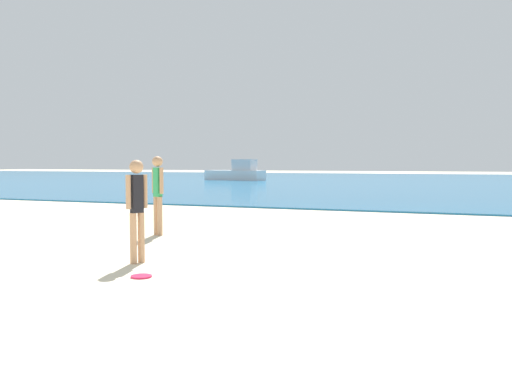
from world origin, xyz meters
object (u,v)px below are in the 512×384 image
object	(u,v)px
person_standing	(137,205)
person_distant	(158,190)
frisbee	(141,276)
boat_far	(237,173)

from	to	relation	value
person_standing	person_distant	world-z (taller)	person_distant
frisbee	person_distant	bearing A→B (deg)	118.74
frisbee	boat_far	xyz separation A→B (m)	(-14.49, 36.98, 0.69)
frisbee	boat_far	bearing A→B (deg)	111.40
frisbee	boat_far	world-z (taller)	boat_far
boat_far	frisbee	bearing A→B (deg)	119.12
frisbee	person_distant	world-z (taller)	person_distant
person_standing	person_distant	size ratio (longest dim) A/B	0.94
person_standing	boat_far	distance (m)	38.67
person_distant	boat_far	bearing A→B (deg)	137.05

